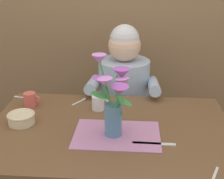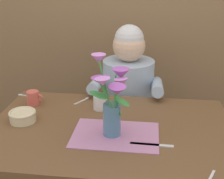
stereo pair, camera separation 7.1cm
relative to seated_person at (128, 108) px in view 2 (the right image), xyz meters
name	(u,v)px [view 2 (the right image)]	position (x,y,z in m)	size (l,w,h in m)	color
dining_table	(109,144)	(-0.04, -0.62, 0.08)	(1.20, 0.80, 0.74)	brown
seated_person	(128,108)	(0.00, 0.00, 0.00)	(0.45, 0.47, 1.14)	#4C4C56
striped_placemat	(115,135)	(-0.01, -0.69, 0.18)	(0.40, 0.28, 0.01)	#B275A3
flower_vase	(111,97)	(-0.03, -0.69, 0.37)	(0.20, 0.23, 0.37)	teal
ceramic_bowl	(23,116)	(-0.49, -0.61, 0.21)	(0.14, 0.14, 0.06)	beige
dinner_knife	(152,145)	(0.16, -0.75, 0.18)	(0.19, 0.02, 0.01)	silver
tea_cup	(33,98)	(-0.51, -0.40, 0.22)	(0.09, 0.07, 0.08)	#CC564C
ceramic_mug	(100,103)	(-0.12, -0.42, 0.22)	(0.09, 0.07, 0.08)	silver
spoon_0	(24,95)	(-0.61, -0.29, 0.18)	(0.12, 0.03, 0.01)	silver
spoon_1	(84,100)	(-0.24, -0.31, 0.18)	(0.08, 0.11, 0.01)	silver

